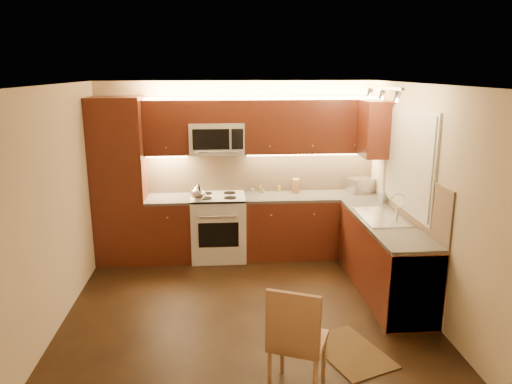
{
  "coord_description": "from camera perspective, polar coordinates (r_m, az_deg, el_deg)",
  "views": [
    {
      "loc": [
        -0.29,
        -4.95,
        2.64
      ],
      "look_at": [
        0.15,
        0.55,
        1.25
      ],
      "focal_mm": 33.91,
      "sensor_mm": 36.0,
      "label": 1
    }
  ],
  "objects": [
    {
      "name": "floor",
      "position": [
        5.62,
        -1.11,
        -13.9
      ],
      "size": [
        4.0,
        4.0,
        0.01
      ],
      "primitive_type": "cube",
      "color": "black",
      "rests_on": "ground"
    },
    {
      "name": "ceiling",
      "position": [
        4.96,
        -1.25,
        12.52
      ],
      "size": [
        4.0,
        4.0,
        0.01
      ],
      "primitive_type": "cube",
      "color": "beige",
      "rests_on": "ground"
    },
    {
      "name": "wall_back",
      "position": [
        7.09,
        -2.14,
        2.84
      ],
      "size": [
        4.0,
        0.01,
        2.5
      ],
      "primitive_type": "cube",
      "color": "beige",
      "rests_on": "ground"
    },
    {
      "name": "wall_front",
      "position": [
        3.27,
        0.95,
        -11.03
      ],
      "size": [
        4.0,
        0.01,
        2.5
      ],
      "primitive_type": "cube",
      "color": "beige",
      "rests_on": "ground"
    },
    {
      "name": "wall_left",
      "position": [
        5.42,
        -22.82,
        -1.87
      ],
      "size": [
        0.01,
        4.0,
        2.5
      ],
      "primitive_type": "cube",
      "color": "beige",
      "rests_on": "ground"
    },
    {
      "name": "wall_right",
      "position": [
        5.62,
        19.61,
        -1.0
      ],
      "size": [
        0.01,
        4.0,
        2.5
      ],
      "primitive_type": "cube",
      "color": "beige",
      "rests_on": "ground"
    },
    {
      "name": "pantry",
      "position": [
        6.95,
        -15.76,
        1.23
      ],
      "size": [
        0.7,
        0.6,
        2.3
      ],
      "primitive_type": "cube",
      "color": "#40160D",
      "rests_on": "floor"
    },
    {
      "name": "base_cab_back_left",
      "position": [
        7.04,
        -10.08,
        -4.37
      ],
      "size": [
        0.62,
        0.6,
        0.86
      ],
      "primitive_type": "cube",
      "color": "#40160D",
      "rests_on": "floor"
    },
    {
      "name": "counter_back_left",
      "position": [
        6.91,
        -10.24,
        -0.83
      ],
      "size": [
        0.62,
        0.6,
        0.04
      ],
      "primitive_type": "cube",
      "color": "#393634",
      "rests_on": "base_cab_back_left"
    },
    {
      "name": "base_cab_back_right",
      "position": [
        7.13,
        6.42,
        -3.99
      ],
      "size": [
        1.92,
        0.6,
        0.86
      ],
      "primitive_type": "cube",
      "color": "#40160D",
      "rests_on": "floor"
    },
    {
      "name": "counter_back_right",
      "position": [
        7.0,
        6.52,
        -0.49
      ],
      "size": [
        1.92,
        0.6,
        0.04
      ],
      "primitive_type": "cube",
      "color": "#393634",
      "rests_on": "base_cab_back_right"
    },
    {
      "name": "base_cab_right",
      "position": [
        6.12,
        14.88,
        -7.53
      ],
      "size": [
        0.6,
        2.0,
        0.86
      ],
      "primitive_type": "cube",
      "color": "#40160D",
      "rests_on": "floor"
    },
    {
      "name": "counter_right",
      "position": [
        5.97,
        15.15,
        -3.51
      ],
      "size": [
        0.6,
        2.0,
        0.04
      ],
      "primitive_type": "cube",
      "color": "#393634",
      "rests_on": "base_cab_right"
    },
    {
      "name": "dishwasher",
      "position": [
        5.52,
        17.28,
        -10.15
      ],
      "size": [
        0.58,
        0.6,
        0.84
      ],
      "primitive_type": "cube",
      "color": "silver",
      "rests_on": "floor"
    },
    {
      "name": "backsplash_back",
      "position": [
        7.11,
        0.68,
        2.48
      ],
      "size": [
        3.3,
        0.02,
        0.6
      ],
      "primitive_type": "cube",
      "color": "tan",
      "rests_on": "wall_back"
    },
    {
      "name": "backsplash_right",
      "position": [
        5.99,
        17.96,
        -0.47
      ],
      "size": [
        0.02,
        2.0,
        0.6
      ],
      "primitive_type": "cube",
      "color": "tan",
      "rests_on": "wall_right"
    },
    {
      "name": "upper_cab_back_left",
      "position": [
        6.85,
        -10.5,
        7.51
      ],
      "size": [
        0.62,
        0.35,
        0.75
      ],
      "primitive_type": "cube",
      "color": "#40160D",
      "rests_on": "wall_back"
    },
    {
      "name": "upper_cab_back_right",
      "position": [
        6.94,
        6.56,
        7.74
      ],
      "size": [
        1.92,
        0.35,
        0.75
      ],
      "primitive_type": "cube",
      "color": "#40160D",
      "rests_on": "wall_back"
    },
    {
      "name": "upper_cab_bridge",
      "position": [
        6.79,
        -4.71,
        9.51
      ],
      "size": [
        0.76,
        0.35,
        0.31
      ],
      "primitive_type": "cube",
      "color": "#40160D",
      "rests_on": "wall_back"
    },
    {
      "name": "upper_cab_right_corner",
      "position": [
        6.73,
        13.88,
        7.22
      ],
      "size": [
        0.35,
        0.5,
        0.75
      ],
      "primitive_type": "cube",
      "color": "#40160D",
      "rests_on": "wall_right"
    },
    {
      "name": "stove",
      "position": [
        6.97,
        -4.44,
        -4.11
      ],
      "size": [
        0.76,
        0.65,
        0.92
      ],
      "primitive_type": null,
      "color": "silver",
      "rests_on": "floor"
    },
    {
      "name": "microwave",
      "position": [
        6.82,
        -4.65,
        6.35
      ],
      "size": [
        0.76,
        0.38,
        0.44
      ],
      "primitive_type": null,
      "color": "silver",
      "rests_on": "wall_back"
    },
    {
      "name": "window_frame",
      "position": [
        6.04,
        17.67,
        3.56
      ],
      "size": [
        0.03,
        1.44,
        1.24
      ],
      "primitive_type": "cube",
      "color": "silver",
      "rests_on": "wall_right"
    },
    {
      "name": "window_blinds",
      "position": [
        6.03,
        17.49,
        3.56
      ],
      "size": [
        0.02,
        1.36,
        1.16
      ],
      "primitive_type": "cube",
      "color": "silver",
      "rests_on": "wall_right"
    },
    {
      "name": "sink",
      "position": [
        6.08,
        14.74,
        -2.23
      ],
      "size": [
        0.52,
        0.86,
        0.15
      ],
      "primitive_type": null,
      "color": "silver",
      "rests_on": "counter_right"
    },
    {
      "name": "faucet",
      "position": [
        6.12,
        16.37,
        -1.5
      ],
      "size": [
        0.2,
        0.04,
        0.3
      ],
      "primitive_type": null,
      "color": "silver",
      "rests_on": "counter_right"
    },
    {
      "name": "track_light_bar",
      "position": [
        5.66,
        14.73,
        11.87
      ],
      "size": [
        0.04,
        1.2,
        0.03
      ],
      "primitive_type": "cube",
      "color": "silver",
      "rests_on": "ceiling"
    },
    {
      "name": "kettle",
      "position": [
        6.6,
        -6.81,
        0.04
      ],
      "size": [
        0.26,
        0.26,
        0.24
      ],
      "primitive_type": null,
      "rotation": [
        0.0,
        0.0,
        0.3
      ],
      "color": "silver",
      "rests_on": "stove"
    },
    {
      "name": "toaster_oven",
      "position": [
        7.26,
        12.19,
        0.83
      ],
      "size": [
        0.42,
        0.36,
        0.21
      ],
      "primitive_type": "cube",
      "rotation": [
        0.0,
        0.0,
        0.3
      ],
      "color": "silver",
      "rests_on": "counter_back_right"
    },
    {
      "name": "knife_block",
      "position": [
        7.1,
        4.72,
        0.75
      ],
      "size": [
        0.11,
        0.15,
        0.2
      ],
      "primitive_type": "cube",
      "rotation": [
        0.0,
        0.0,
        -0.1
      ],
      "color": "#9D6E47",
      "rests_on": "counter_back_right"
    },
    {
      "name": "spice_jar_a",
      "position": [
        7.02,
        -0.35,
        0.18
      ],
      "size": [
        0.06,
        0.06,
        0.09
      ],
      "primitive_type": "cylinder",
      "rotation": [
        0.0,
        0.0,
        -0.24
      ],
      "color": "silver",
      "rests_on": "counter_back_right"
    },
    {
      "name": "spice_jar_b",
      "position": [
        7.07,
        0.54,
        0.31
      ],
      "size": [
        0.05,
        0.05,
        0.1
      ],
      "primitive_type": "cylinder",
      "rotation": [
        0.0,
        0.0,
        0.3
      ],
      "color": "olive",
      "rests_on": "counter_back_right"
    },
    {
      "name": "spice_jar_c",
      "position": [
        7.03,
        0.9,
        0.19
      ],
      "size": [
        0.06,
        0.06,
        0.09
      ],
      "primitive_type": "cylinder",
      "rotation": [
        0.0,
        0.0,
        0.3
      ],
      "color": "silver",
      "rests_on": "counter_back_right"
    },
    {
      "name": "spice_jar_d",
      "position": [
        7.12,
        2.72,
        0.39
      ],
      "size": [
        0.05,
        0.05,
        0.09
      ],
      "primitive_type": "cylinder",
      "rotation": [
        0.0,
        0.0,
        -0.12
      ],
      "color": "#AB9333",
      "rests_on": "counter_back_right"
    },
    {
      "name": "soap_bottle",
      "position": [
        6.77,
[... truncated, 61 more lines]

